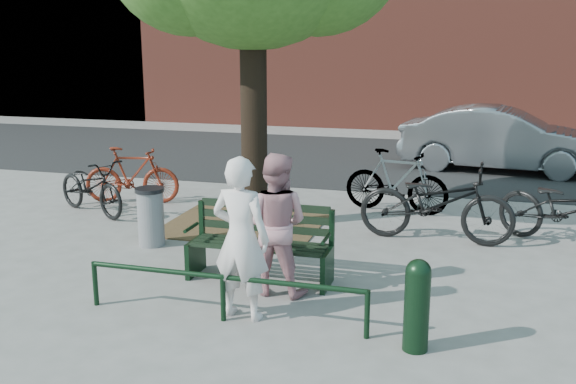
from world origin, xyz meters
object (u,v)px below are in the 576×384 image
(park_bench, at_px, (261,241))
(parked_car, at_px, (501,139))
(person_left, at_px, (241,238))
(litter_bin, at_px, (151,216))
(bicycle_c, at_px, (436,203))
(bollard, at_px, (417,302))
(person_right, at_px, (275,224))

(park_bench, xyz_separation_m, parked_car, (3.05, 7.81, 0.24))
(park_bench, xyz_separation_m, person_left, (0.15, -1.13, 0.38))
(parked_car, bearing_deg, litter_bin, 151.58)
(bicycle_c, bearing_deg, person_left, 153.66)
(bollard, relative_size, bicycle_c, 0.41)
(person_left, bearing_deg, parked_car, -101.05)
(park_bench, xyz_separation_m, litter_bin, (-1.92, 0.83, -0.06))
(park_bench, distance_m, litter_bin, 2.09)
(park_bench, relative_size, parked_car, 0.40)
(person_right, distance_m, bicycle_c, 3.01)
(bicycle_c, bearing_deg, bollard, -176.96)
(person_right, xyz_separation_m, parked_car, (2.76, 8.19, -0.10))
(bollard, relative_size, litter_bin, 1.07)
(person_left, height_order, bicycle_c, person_left)
(bicycle_c, bearing_deg, parked_car, -8.20)
(park_bench, relative_size, bollard, 1.94)
(person_left, bearing_deg, bicycle_c, -112.11)
(person_left, xyz_separation_m, person_right, (0.14, 0.75, -0.04))
(person_left, distance_m, bicycle_c, 3.73)
(person_left, bearing_deg, park_bench, -75.38)
(park_bench, relative_size, litter_bin, 2.08)
(person_right, height_order, bollard, person_right)
(person_left, relative_size, parked_car, 0.40)
(park_bench, bearing_deg, person_right, -52.41)
(person_left, height_order, parked_car, person_left)
(litter_bin, xyz_separation_m, parked_car, (4.97, 6.98, 0.29))
(person_right, xyz_separation_m, litter_bin, (-2.21, 1.21, -0.39))
(person_right, distance_m, bollard, 2.00)
(park_bench, bearing_deg, person_left, -82.30)
(person_right, bearing_deg, bollard, 151.61)
(person_right, xyz_separation_m, bicycle_c, (1.66, 2.50, -0.24))
(bicycle_c, bearing_deg, person_right, 149.03)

